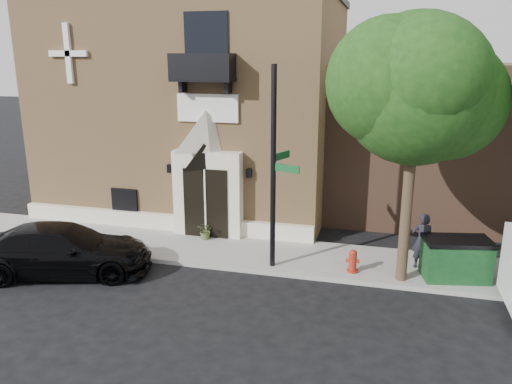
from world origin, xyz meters
TOP-DOWN VIEW (x-y plane):
  - ground at (0.00, 0.00)m, footprint 120.00×120.00m
  - sidewalk at (1.00, 1.50)m, footprint 42.00×3.00m
  - church at (-2.99, 7.95)m, footprint 12.20×11.01m
  - street_tree_left at (6.03, 0.35)m, footprint 4.97×4.38m
  - black_sedan at (-4.37, -1.44)m, footprint 5.91×3.75m
  - street_sign at (2.01, 0.50)m, footprint 0.96×1.22m
  - fire_hydrant at (4.53, 0.62)m, footprint 0.42×0.34m
  - dumpster at (7.57, 0.93)m, footprint 2.12×1.46m
  - planter at (-0.92, 2.21)m, footprint 0.71×0.65m
  - pedestrian_near at (6.61, 1.52)m, footprint 0.69×0.47m

SIDE VIEW (x-z plane):
  - ground at x=0.00m, z-range 0.00..0.00m
  - sidewalk at x=1.00m, z-range 0.00..0.15m
  - planter at x=-0.92m, z-range 0.15..0.80m
  - fire_hydrant at x=4.53m, z-range 0.14..0.89m
  - dumpster at x=7.57m, z-range 0.16..1.43m
  - black_sedan at x=-4.37m, z-range 0.00..1.59m
  - pedestrian_near at x=6.61m, z-range 0.15..1.96m
  - street_sign at x=2.01m, z-range 0.17..6.51m
  - church at x=-2.99m, z-range -0.02..9.28m
  - street_tree_left at x=6.03m, z-range 1.98..9.75m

